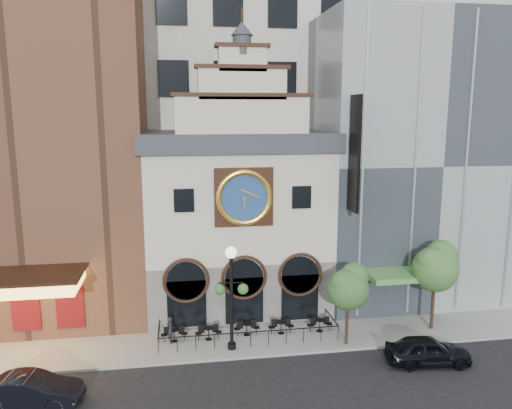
{
  "coord_description": "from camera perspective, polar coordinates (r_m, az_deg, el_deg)",
  "views": [
    {
      "loc": [
        -3.98,
        -25.61,
        13.65
      ],
      "look_at": [
        1.08,
        6.0,
        7.68
      ],
      "focal_mm": 35.0,
      "sensor_mm": 36.0,
      "label": 1
    }
  ],
  "objects": [
    {
      "name": "office_tower",
      "position": [
        46.22,
        -4.29,
        18.43
      ],
      "size": [
        20.0,
        16.0,
        40.0
      ],
      "primitive_type": "cube",
      "color": "silver",
      "rests_on": "ground"
    },
    {
      "name": "lamppost",
      "position": [
        28.59,
        -2.84,
        -9.34
      ],
      "size": [
        1.95,
        0.74,
        6.1
      ],
      "rotation": [
        0.0,
        0.0,
        -0.09
      ],
      "color": "black",
      "rests_on": "sidewalk"
    },
    {
      "name": "car_right",
      "position": [
        29.96,
        19.06,
        -15.5
      ],
      "size": [
        4.75,
        2.34,
        1.56
      ],
      "primitive_type": "imported",
      "rotation": [
        0.0,
        0.0,
        1.46
      ],
      "color": "black",
      "rests_on": "ground"
    },
    {
      "name": "clock_building",
      "position": [
        34.38,
        -2.26,
        -1.13
      ],
      "size": [
        12.6,
        8.78,
        18.65
      ],
      "color": "#605E5B",
      "rests_on": "ground"
    },
    {
      "name": "bistro_0",
      "position": [
        31.06,
        -9.33,
        -14.4
      ],
      "size": [
        1.58,
        0.68,
        0.9
      ],
      "color": "black",
      "rests_on": "sidewalk"
    },
    {
      "name": "tree_left",
      "position": [
        29.74,
        10.54,
        -9.15
      ],
      "size": [
        2.52,
        2.42,
        4.85
      ],
      "color": "#382619",
      "rests_on": "sidewalk"
    },
    {
      "name": "bistro_1",
      "position": [
        31.02,
        -5.45,
        -14.34
      ],
      "size": [
        1.58,
        0.68,
        0.9
      ],
      "color": "black",
      "rests_on": "sidewalk"
    },
    {
      "name": "tree_right",
      "position": [
        33.0,
        19.86,
        -6.56
      ],
      "size": [
        2.93,
        2.82,
        5.65
      ],
      "color": "#382619",
      "rests_on": "sidewalk"
    },
    {
      "name": "cafe_railing",
      "position": [
        31.24,
        -0.98,
        -14.13
      ],
      "size": [
        10.6,
        2.6,
        0.9
      ],
      "primitive_type": null,
      "color": "black",
      "rests_on": "sidewalk"
    },
    {
      "name": "ground",
      "position": [
        29.29,
        -0.25,
        -17.22
      ],
      "size": [
        120.0,
        120.0,
        0.0
      ],
      "primitive_type": "plane",
      "color": "black",
      "rests_on": "ground"
    },
    {
      "name": "car_left",
      "position": [
        27.13,
        -24.26,
        -18.8
      ],
      "size": [
        4.8,
        2.23,
        1.52
      ],
      "primitive_type": "imported",
      "rotation": [
        0.0,
        0.0,
        1.43
      ],
      "color": "black",
      "rests_on": "ground"
    },
    {
      "name": "theater_building",
      "position": [
        36.71,
        -23.57,
        8.06
      ],
      "size": [
        14.0,
        15.6,
        25.0
      ],
      "color": "brown",
      "rests_on": "ground"
    },
    {
      "name": "bistro_3",
      "position": [
        31.7,
        2.88,
        -13.74
      ],
      "size": [
        1.58,
        0.68,
        0.9
      ],
      "color": "black",
      "rests_on": "sidewalk"
    },
    {
      "name": "bistro_4",
      "position": [
        32.19,
        7.3,
        -13.42
      ],
      "size": [
        1.58,
        0.68,
        0.9
      ],
      "color": "black",
      "rests_on": "sidewalk"
    },
    {
      "name": "pedestrian",
      "position": [
        30.81,
        -9.74,
        -13.95
      ],
      "size": [
        0.41,
        0.6,
        1.59
      ],
      "primitive_type": "imported",
      "rotation": [
        0.0,
        0.0,
        1.62
      ],
      "color": "black",
      "rests_on": "sidewalk"
    },
    {
      "name": "sidewalk",
      "position": [
        31.47,
        -0.97,
        -15.0
      ],
      "size": [
        44.0,
        5.0,
        0.15
      ],
      "primitive_type": "cube",
      "color": "gray",
      "rests_on": "ground"
    },
    {
      "name": "bistro_2",
      "position": [
        31.46,
        -1.06,
        -13.92
      ],
      "size": [
        1.58,
        0.68,
        0.9
      ],
      "color": "black",
      "rests_on": "sidewalk"
    },
    {
      "name": "retail_building",
      "position": [
        39.59,
        16.39,
        5.05
      ],
      "size": [
        14.0,
        14.4,
        20.0
      ],
      "color": "gray",
      "rests_on": "ground"
    }
  ]
}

